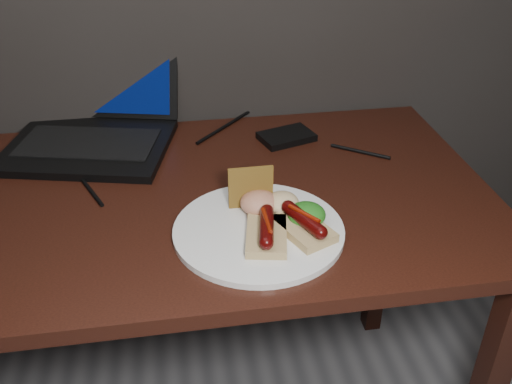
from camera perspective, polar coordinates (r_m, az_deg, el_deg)
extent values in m
cube|color=#36150D|center=(1.17, -10.71, -1.15)|extent=(1.40, 0.70, 0.03)
cube|color=#36150D|center=(1.74, 12.56, -4.32)|extent=(0.05, 0.05, 0.72)
cube|color=black|center=(1.37, -16.39, 4.38)|extent=(0.42, 0.36, 0.02)
cube|color=black|center=(1.37, -16.46, 4.77)|extent=(0.33, 0.22, 0.00)
cube|color=black|center=(1.48, -14.85, 11.85)|extent=(0.37, 0.17, 0.23)
cube|color=#081350|center=(1.48, -14.85, 11.85)|extent=(0.33, 0.15, 0.20)
cube|color=black|center=(1.37, 3.06, 5.55)|extent=(0.14, 0.12, 0.02)
cylinder|color=black|center=(1.23, -16.58, 0.65)|extent=(0.08, 0.17, 0.01)
cylinder|color=black|center=(1.43, -3.17, 6.54)|extent=(0.15, 0.17, 0.01)
cylinder|color=black|center=(1.33, 10.39, 4.00)|extent=(0.12, 0.09, 0.01)
cylinder|color=white|center=(1.04, 0.26, -3.86)|extent=(0.36, 0.36, 0.01)
cube|color=tan|center=(1.00, 1.06, -4.40)|extent=(0.09, 0.13, 0.02)
cylinder|color=#4D0605|center=(0.99, 1.07, -3.45)|extent=(0.04, 0.10, 0.02)
sphere|color=#4D0605|center=(0.95, 1.03, -5.10)|extent=(0.03, 0.02, 0.02)
sphere|color=#4D0605|center=(1.03, 1.10, -1.92)|extent=(0.03, 0.02, 0.02)
cylinder|color=#6B1405|center=(0.98, 1.08, -2.85)|extent=(0.01, 0.07, 0.01)
cube|color=tan|center=(1.02, 4.76, -3.68)|extent=(0.11, 0.13, 0.02)
cylinder|color=#4D0605|center=(1.01, 4.81, -2.74)|extent=(0.06, 0.10, 0.02)
sphere|color=#4D0605|center=(0.98, 6.49, -4.05)|extent=(0.03, 0.02, 0.02)
sphere|color=#4D0605|center=(1.04, 3.23, -1.50)|extent=(0.03, 0.02, 0.02)
cylinder|color=#6B1405|center=(1.00, 4.84, -2.15)|extent=(0.05, 0.06, 0.01)
cube|color=olive|center=(1.07, -0.53, 0.48)|extent=(0.09, 0.01, 0.08)
ellipsoid|color=#155210|center=(1.04, 5.08, -2.26)|extent=(0.07, 0.07, 0.04)
ellipsoid|color=#A41510|center=(1.07, 0.31, -1.07)|extent=(0.07, 0.07, 0.04)
ellipsoid|color=beige|center=(1.07, 2.63, -1.05)|extent=(0.06, 0.06, 0.04)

